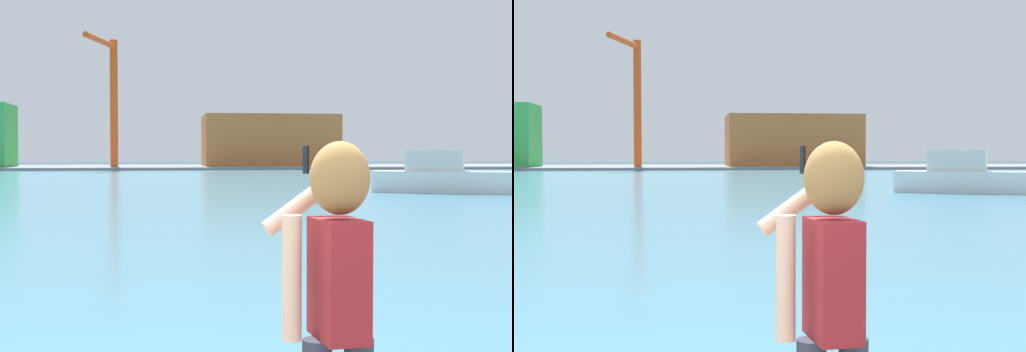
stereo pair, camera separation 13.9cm
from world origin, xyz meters
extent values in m
plane|color=#334751|center=(0.00, 50.00, 0.00)|extent=(220.00, 220.00, 0.00)
cube|color=teal|center=(0.00, 52.00, 0.01)|extent=(140.00, 100.00, 0.02)
cube|color=gray|center=(0.00, 92.00, 0.18)|extent=(140.00, 20.00, 0.36)
cube|color=maroon|center=(0.66, 0.52, 1.69)|extent=(0.24, 0.36, 0.56)
sphere|color=#E0B293|center=(0.66, 0.52, 2.15)|extent=(0.22, 0.22, 0.22)
ellipsoid|color=olive|center=(0.66, 0.50, 2.16)|extent=(0.28, 0.26, 0.34)
cylinder|color=#E0B293|center=(0.44, 0.52, 1.70)|extent=(0.09, 0.09, 0.58)
cylinder|color=#E0B293|center=(0.59, 0.73, 2.07)|extent=(0.53, 0.14, 0.40)
cube|color=black|center=(0.57, 0.85, 2.24)|extent=(0.02, 0.07, 0.14)
cube|color=white|center=(15.69, 33.70, 0.61)|extent=(8.76, 5.59, 1.18)
cube|color=silver|center=(14.70, 34.19, 1.77)|extent=(3.40, 2.62, 1.13)
cube|color=#B26633|center=(14.17, 91.48, 3.77)|extent=(17.70, 11.22, 6.83)
cylinder|color=#D84C19|center=(-6.29, 88.14, 8.40)|extent=(1.00, 1.00, 16.09)
cylinder|color=#D84C19|center=(-7.56, 83.66, 15.64)|extent=(3.21, 9.15, 0.70)
camera|label=1|loc=(-0.15, -2.62, 2.28)|focal=49.04mm
camera|label=2|loc=(-0.01, -2.64, 2.28)|focal=49.04mm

